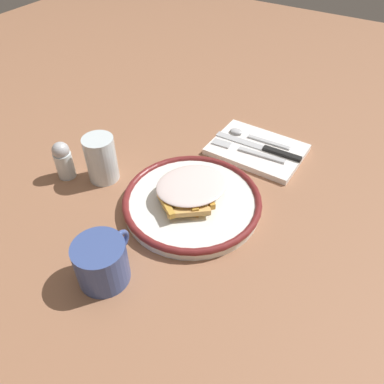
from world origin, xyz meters
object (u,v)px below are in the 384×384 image
at_px(salt_shaker, 63,160).
at_px(water_glass, 101,159).
at_px(fries_heap, 192,190).
at_px(fork, 247,151).
at_px(knife, 265,148).
at_px(spoon, 249,136).
at_px(plate, 192,202).
at_px(coffee_mug, 102,262).
at_px(napkin, 257,149).

bearing_deg(salt_shaker, water_glass, -62.51).
xyz_separation_m(fries_heap, fork, (0.20, -0.02, -0.03)).
xyz_separation_m(knife, salt_shaker, (-0.30, 0.34, 0.03)).
xyz_separation_m(spoon, salt_shaker, (-0.32, 0.28, 0.03)).
bearing_deg(plate, knife, -12.82).
bearing_deg(water_glass, coffee_mug, -138.63).
xyz_separation_m(water_glass, salt_shaker, (-0.04, 0.07, -0.01)).
bearing_deg(fork, plate, 173.78).
xyz_separation_m(coffee_mug, salt_shaker, (0.16, 0.24, 0.00)).
bearing_deg(fork, spoon, 22.18).
bearing_deg(fries_heap, fork, -6.97).
distance_m(spoon, coffee_mug, 0.48).
xyz_separation_m(knife, water_glass, (-0.26, 0.26, 0.03)).
bearing_deg(coffee_mug, napkin, -9.05).
distance_m(plate, fork, 0.21).
bearing_deg(salt_shaker, napkin, -47.02).
distance_m(fork, salt_shaker, 0.41).
height_order(plate, salt_shaker, salt_shaker).
relative_size(knife, water_glass, 2.07).
bearing_deg(salt_shaker, knife, -48.64).
xyz_separation_m(knife, coffee_mug, (-0.45, 0.09, 0.02)).
height_order(fries_heap, napkin, fries_heap).
distance_m(napkin, knife, 0.02).
distance_m(fries_heap, coffee_mug, 0.22).
relative_size(plate, fork, 1.56).
relative_size(napkin, coffee_mug, 1.85).
bearing_deg(fork, knife, -46.87).
bearing_deg(spoon, fries_heap, 179.52).
relative_size(plate, salt_shaker, 3.19).
xyz_separation_m(plate, fries_heap, (0.00, 0.00, 0.03)).
relative_size(fries_heap, water_glass, 1.82).
bearing_deg(spoon, plate, -179.96).
xyz_separation_m(plate, spoon, (0.26, 0.00, 0.00)).
relative_size(fries_heap, knife, 0.88).
bearing_deg(napkin, salt_shaker, 132.98).
bearing_deg(napkin, fries_heap, 170.93).
bearing_deg(water_glass, knife, -45.56).
xyz_separation_m(spoon, water_glass, (-0.28, 0.21, 0.03)).
height_order(water_glass, coffee_mug, water_glass).
bearing_deg(plate, salt_shaker, 102.01).
height_order(knife, coffee_mug, coffee_mug).
bearing_deg(water_glass, fork, -45.39).
height_order(fork, knife, knife).
height_order(knife, water_glass, water_glass).
bearing_deg(knife, salt_shaker, 131.36).
relative_size(fork, spoon, 1.16).
bearing_deg(fork, water_glass, 134.61).
height_order(plate, fries_heap, fries_heap).
xyz_separation_m(fries_heap, coffee_mug, (-0.22, 0.03, -0.00)).
distance_m(plate, coffee_mug, 0.22).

